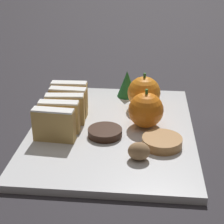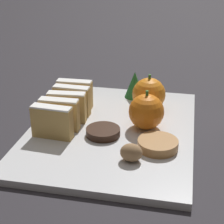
% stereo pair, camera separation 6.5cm
% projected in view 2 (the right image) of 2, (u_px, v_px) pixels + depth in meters
% --- Properties ---
extents(ground_plane, '(6.00, 6.00, 0.00)m').
position_uv_depth(ground_plane, '(112.00, 133.00, 0.67)').
color(ground_plane, '#28262B').
extents(serving_platter, '(0.28, 0.37, 0.01)m').
position_uv_depth(serving_platter, '(112.00, 130.00, 0.66)').
color(serving_platter, silver).
rests_on(serving_platter, ground_plane).
extents(stollen_slice_front, '(0.07, 0.02, 0.06)m').
position_uv_depth(stollen_slice_front, '(52.00, 122.00, 0.62)').
color(stollen_slice_front, tan).
rests_on(stollen_slice_front, serving_platter).
extents(stollen_slice_second, '(0.07, 0.02, 0.06)m').
position_uv_depth(stollen_slice_second, '(59.00, 114.00, 0.65)').
color(stollen_slice_second, tan).
rests_on(stollen_slice_second, serving_platter).
extents(stollen_slice_third, '(0.07, 0.03, 0.06)m').
position_uv_depth(stollen_slice_third, '(67.00, 107.00, 0.67)').
color(stollen_slice_third, tan).
rests_on(stollen_slice_third, serving_platter).
extents(stollen_slice_fourth, '(0.07, 0.02, 0.06)m').
position_uv_depth(stollen_slice_fourth, '(72.00, 100.00, 0.70)').
color(stollen_slice_fourth, tan).
rests_on(stollen_slice_fourth, serving_platter).
extents(stollen_slice_fifth, '(0.07, 0.02, 0.06)m').
position_uv_depth(stollen_slice_fifth, '(75.00, 94.00, 0.73)').
color(stollen_slice_fifth, tan).
rests_on(stollen_slice_fifth, serving_platter).
extents(orange_near, '(0.06, 0.06, 0.07)m').
position_uv_depth(orange_near, '(149.00, 94.00, 0.72)').
color(orange_near, orange).
rests_on(orange_near, serving_platter).
extents(orange_far, '(0.06, 0.06, 0.07)m').
position_uv_depth(orange_far, '(146.00, 112.00, 0.65)').
color(orange_far, orange).
rests_on(orange_far, serving_platter).
extents(walnut, '(0.03, 0.03, 0.03)m').
position_uv_depth(walnut, '(131.00, 153.00, 0.56)').
color(walnut, '#8E6B47').
rests_on(walnut, serving_platter).
extents(chocolate_cookie, '(0.06, 0.06, 0.01)m').
position_uv_depth(chocolate_cookie, '(103.00, 132.00, 0.63)').
color(chocolate_cookie, black).
rests_on(chocolate_cookie, serving_platter).
extents(gingerbread_cookie, '(0.06, 0.06, 0.02)m').
position_uv_depth(gingerbread_cookie, '(158.00, 144.00, 0.59)').
color(gingerbread_cookie, '#A3703D').
rests_on(gingerbread_cookie, serving_platter).
extents(evergreen_sprig, '(0.04, 0.04, 0.06)m').
position_uv_depth(evergreen_sprig, '(135.00, 85.00, 0.78)').
color(evergreen_sprig, '#23662D').
rests_on(evergreen_sprig, serving_platter).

